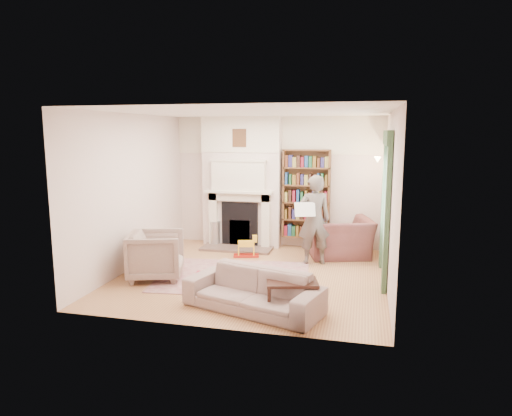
% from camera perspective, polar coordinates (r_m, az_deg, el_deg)
% --- Properties ---
extents(floor, '(4.50, 4.50, 0.00)m').
position_cam_1_polar(floor, '(8.07, -0.42, -8.37)').
color(floor, '#9A603D').
rests_on(floor, ground).
extents(ceiling, '(4.50, 4.50, 0.00)m').
position_cam_1_polar(ceiling, '(7.69, -0.44, 11.91)').
color(ceiling, white).
rests_on(ceiling, wall_back).
extents(wall_back, '(4.50, 0.00, 4.50)m').
position_cam_1_polar(wall_back, '(9.94, 2.69, 3.26)').
color(wall_back, beige).
rests_on(wall_back, floor).
extents(wall_front, '(4.50, 0.00, 4.50)m').
position_cam_1_polar(wall_front, '(5.63, -5.93, -1.55)').
color(wall_front, beige).
rests_on(wall_front, floor).
extents(wall_left, '(0.00, 4.50, 4.50)m').
position_cam_1_polar(wall_left, '(8.58, -15.19, 1.95)').
color(wall_left, beige).
rests_on(wall_left, floor).
extents(wall_right, '(0.00, 4.50, 4.50)m').
position_cam_1_polar(wall_right, '(7.55, 16.40, 0.92)').
color(wall_right, beige).
rests_on(wall_right, floor).
extents(fireplace, '(1.70, 0.58, 2.80)m').
position_cam_1_polar(fireplace, '(9.92, -1.80, 3.17)').
color(fireplace, beige).
rests_on(fireplace, floor).
extents(bookcase, '(1.00, 0.24, 1.85)m').
position_cam_1_polar(bookcase, '(9.74, 6.29, 1.75)').
color(bookcase, brown).
rests_on(bookcase, floor).
extents(window, '(0.02, 0.90, 1.30)m').
position_cam_1_polar(window, '(7.94, 16.17, 1.69)').
color(window, silver).
rests_on(window, wall_right).
extents(curtain_left, '(0.07, 0.32, 2.40)m').
position_cam_1_polar(curtain_left, '(7.28, 16.04, -0.96)').
color(curtain_left, '#304B31').
rests_on(curtain_left, floor).
extents(curtain_right, '(0.07, 0.32, 2.40)m').
position_cam_1_polar(curtain_right, '(8.66, 15.66, 0.67)').
color(curtain_right, '#304B31').
rests_on(curtain_right, floor).
extents(pelmet, '(0.09, 1.70, 0.24)m').
position_cam_1_polar(pelmet, '(7.87, 16.15, 8.43)').
color(pelmet, '#304B31').
rests_on(pelmet, wall_right).
extents(wall_sconce, '(0.20, 0.24, 0.24)m').
position_cam_1_polar(wall_sconce, '(8.98, 14.68, 5.51)').
color(wall_sconce, gold).
rests_on(wall_sconce, wall_right).
extents(rug, '(2.78, 2.26, 0.01)m').
position_cam_1_polar(rug, '(7.99, -2.79, -8.51)').
color(rug, tan).
rests_on(rug, floor).
extents(armchair_reading, '(1.46, 1.36, 0.78)m').
position_cam_1_polar(armchair_reading, '(9.27, 10.39, -3.66)').
color(armchair_reading, '#472626').
rests_on(armchair_reading, floor).
extents(armchair_left, '(1.11, 1.09, 0.81)m').
position_cam_1_polar(armchair_left, '(7.97, -12.37, -5.77)').
color(armchair_left, '#A49C87').
rests_on(armchair_left, floor).
extents(sofa, '(2.08, 1.31, 0.57)m').
position_cam_1_polar(sofa, '(6.48, -0.35, -10.27)').
color(sofa, gray).
rests_on(sofa, floor).
extents(man_reading, '(0.72, 0.59, 1.69)m').
position_cam_1_polar(man_reading, '(8.62, 7.27, -1.47)').
color(man_reading, '#524841').
rests_on(man_reading, floor).
extents(newspaper, '(0.40, 0.23, 0.26)m').
position_cam_1_polar(newspaper, '(8.40, 6.14, -0.18)').
color(newspaper, white).
rests_on(newspaper, man_reading).
extents(coffee_table, '(0.79, 0.60, 0.45)m').
position_cam_1_polar(coffee_table, '(6.44, 4.50, -10.97)').
color(coffee_table, '#361B13').
rests_on(coffee_table, floor).
extents(paraffin_heater, '(0.31, 0.31, 0.55)m').
position_cam_1_polar(paraffin_heater, '(10.10, -5.17, -3.15)').
color(paraffin_heater, '#B7B9BF').
rests_on(paraffin_heater, floor).
extents(rocking_horse, '(0.54, 0.32, 0.45)m').
position_cam_1_polar(rocking_horse, '(9.14, -1.24, -4.79)').
color(rocking_horse, yellow).
rests_on(rocking_horse, rug).
extents(board_game, '(0.38, 0.38, 0.03)m').
position_cam_1_polar(board_game, '(8.19, -3.19, -7.91)').
color(board_game, '#EBC353').
rests_on(board_game, rug).
extents(game_box_lid, '(0.30, 0.21, 0.05)m').
position_cam_1_polar(game_box_lid, '(8.06, -6.48, -8.18)').
color(game_box_lid, '#A91326').
rests_on(game_box_lid, rug).
extents(comic_annuals, '(0.68, 0.66, 0.02)m').
position_cam_1_polar(comic_annuals, '(7.61, 0.66, -9.32)').
color(comic_annuals, red).
rests_on(comic_annuals, rug).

